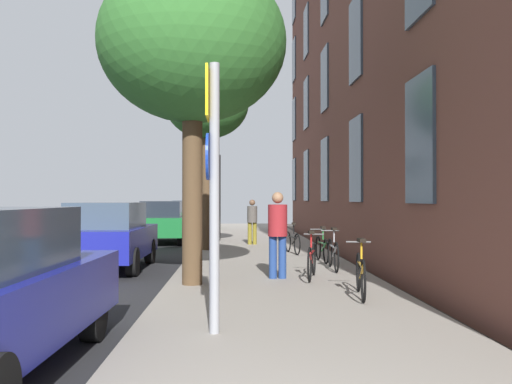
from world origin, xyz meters
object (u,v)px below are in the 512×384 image
tree_near (192,44)px  car_2 (164,221)px  bicycle_1 (312,260)px  tree_far (207,105)px  bicycle_2 (333,253)px  pedestrian_1 (252,219)px  traffic_light (216,181)px  car_3 (188,215)px  sign_post (212,175)px  bicycle_3 (322,248)px  bicycle_0 (361,274)px  pedestrian_0 (278,229)px  bicycle_4 (292,241)px  car_1 (108,235)px

tree_near → car_2: (-1.95, 11.45, -3.77)m
bicycle_1 → tree_far: bearing=110.3°
tree_far → car_2: 6.04m
bicycle_2 → pedestrian_1: bearing=102.7°
traffic_light → bicycle_2: traffic_light is taller
tree_far → car_3: tree_far is taller
sign_post → tree_near: size_ratio=0.53×
bicycle_3 → car_2: 9.29m
traffic_light → car_3: traffic_light is taller
bicycle_0 → pedestrian_0: pedestrian_0 is taller
tree_far → pedestrian_0: 7.56m
pedestrian_0 → car_3: bearing=99.9°
sign_post → bicycle_1: size_ratio=1.93×
sign_post → bicycle_1: bearing=68.0°
bicycle_4 → tree_far: bearing=152.4°
traffic_light → pedestrian_0: 10.60m
tree_near → bicycle_0: size_ratio=3.53×
bicycle_3 → pedestrian_0: 3.24m
bicycle_4 → car_3: car_3 is taller
traffic_light → tree_near: (-0.09, -11.13, 2.23)m
bicycle_3 → car_2: car_2 is taller
sign_post → bicycle_1: sign_post is taller
traffic_light → pedestrian_1: bearing=-55.9°
bicycle_1 → pedestrian_0: bearing=173.2°
traffic_light → car_3: bearing=101.6°
tree_near → bicycle_0: 5.21m
sign_post → bicycle_3: 7.99m
tree_near → car_2: tree_near is taller
sign_post → tree_near: 4.67m
bicycle_0 → car_3: car_3 is taller
bicycle_1 → car_2: 11.63m
tree_near → pedestrian_1: tree_near is taller
bicycle_1 → bicycle_4: bearing=88.4°
car_2 → tree_near: bearing=-80.3°
sign_post → bicycle_0: sign_post is taller
sign_post → bicycle_4: (1.96, 9.66, -1.53)m
tree_far → car_3: 13.28m
bicycle_2 → tree_near: bearing=-145.7°
pedestrian_1 → car_2: (-3.37, 2.28, -0.18)m
bicycle_1 → traffic_light: bearing=102.1°
tree_near → sign_post: bearing=-82.2°
sign_post → bicycle_2: (2.49, 5.90, -1.51)m
tree_near → car_3: (-1.68, 19.78, -3.77)m
car_1 → bicycle_1: bearing=-28.4°
traffic_light → pedestrian_1: size_ratio=2.10×
car_1 → tree_near: bearing=-54.3°
traffic_light → bicycle_0: size_ratio=1.93×
traffic_light → pedestrian_0: size_ratio=1.90×
tree_near → traffic_light: bearing=89.5°
pedestrian_0 → car_2: pedestrian_0 is taller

